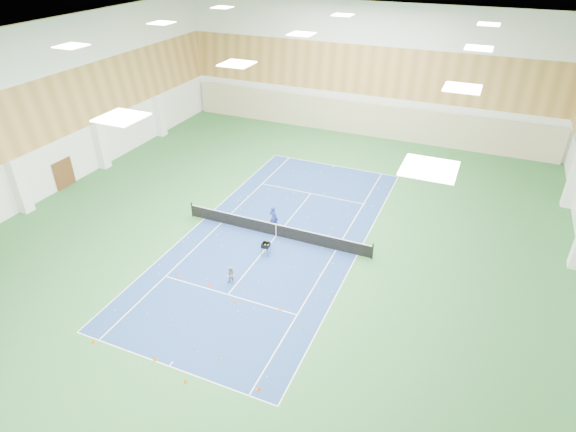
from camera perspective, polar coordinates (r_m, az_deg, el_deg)
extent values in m
plane|color=#2B6531|center=(31.49, -1.42, -2.39)|extent=(40.00, 40.00, 0.00)
cube|color=navy|center=(31.49, -1.42, -2.39)|extent=(10.97, 23.77, 0.01)
cube|color=#C6B793|center=(47.67, 8.63, 11.33)|extent=(35.40, 0.16, 3.20)
cube|color=#593319|center=(40.91, -25.02, 4.56)|extent=(0.08, 1.80, 2.20)
imported|color=navy|center=(31.61, -1.71, -0.27)|extent=(0.78, 0.62, 1.85)
imported|color=#92929A|center=(27.35, -6.78, -7.03)|extent=(0.56, 0.44, 1.13)
cone|color=#FF4E0D|center=(28.68, -12.88, -6.78)|extent=(0.20, 0.20, 0.23)
cone|color=#F3430C|center=(27.56, -9.20, -8.08)|extent=(0.22, 0.22, 0.24)
cone|color=orange|center=(26.32, -6.41, -10.06)|extent=(0.19, 0.19, 0.21)
cone|color=#FF5B0D|center=(25.79, -0.90, -10.88)|extent=(0.17, 0.17, 0.19)
cone|color=#F25F0C|center=(25.87, -22.06, -13.55)|extent=(0.18, 0.18, 0.20)
cone|color=orange|center=(24.12, -15.47, -15.90)|extent=(0.23, 0.23, 0.25)
cone|color=orange|center=(22.91, -12.08, -18.57)|extent=(0.19, 0.19, 0.21)
cone|color=#FF5B0D|center=(22.23, -3.47, -19.68)|extent=(0.21, 0.21, 0.23)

